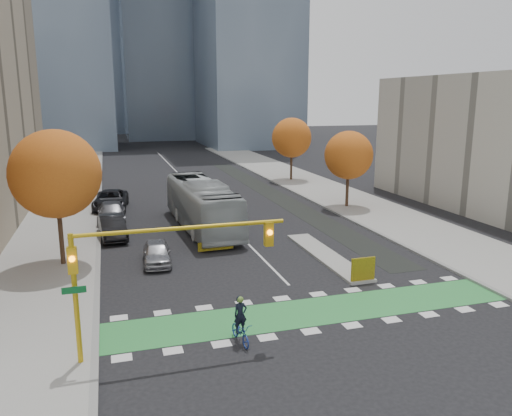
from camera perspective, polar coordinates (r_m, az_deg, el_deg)
ground at (r=23.25m, az=8.23°, el=-13.04°), size 300.00×300.00×0.00m
sidewalk_west at (r=40.43m, az=-22.46°, el=-2.65°), size 7.00×120.00×0.15m
sidewalk_east at (r=46.08m, az=13.09°, el=-0.24°), size 7.00×120.00×0.15m
curb_west at (r=40.20m, az=-17.50°, el=-2.35°), size 0.30×120.00×0.16m
curb_east at (r=44.48m, az=9.17°, el=-0.53°), size 0.30×120.00×0.16m
bike_crossing at (r=24.48m, az=6.73°, el=-11.62°), size 20.00×3.00×0.01m
centre_line at (r=60.47m, az=-7.83°, el=2.88°), size 0.15×70.00×0.01m
bike_lane_paint at (r=52.63m, az=1.99°, el=1.56°), size 2.50×50.00×0.01m
median_island at (r=32.39m, az=8.01°, el=-5.41°), size 1.60×10.00×0.16m
hazard_board at (r=28.11m, az=12.14°, el=-6.84°), size 1.40×0.12×1.30m
tree_west at (r=31.39m, az=-21.92°, el=3.61°), size 5.20×5.20×8.22m
tree_east_near at (r=46.33m, az=10.54°, el=5.95°), size 4.40×4.40×7.08m
tree_east_far at (r=61.08m, az=4.09°, el=8.01°), size 4.80×4.80×7.65m
traffic_signal_west at (r=19.40m, az=-12.59°, el=-5.64°), size 8.53×0.56×5.20m
cyclist at (r=21.22m, az=-1.78°, el=-13.48°), size 0.84×1.83×2.04m
bus at (r=38.88m, az=-6.21°, el=0.40°), size 3.81×13.62×3.76m
parked_car_a at (r=31.27m, az=-11.26°, el=-5.01°), size 1.90×4.18×1.39m
parked_car_b at (r=37.52m, az=-16.07°, el=-2.15°), size 2.12×5.01×1.61m
parked_car_c at (r=42.39m, az=-16.18°, el=-0.52°), size 2.32×5.49×1.58m
parked_car_d at (r=47.27m, az=-16.28°, el=0.87°), size 3.50×6.46×1.72m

